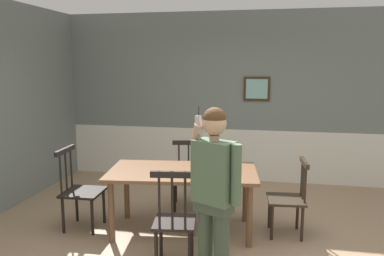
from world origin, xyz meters
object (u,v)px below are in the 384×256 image
chair_at_table_head (289,198)px  person_figure (214,187)px  chair_near_window (188,175)px  dining_table (183,178)px  chair_opposite_corner (174,221)px  chair_by_doorway (80,190)px

chair_at_table_head → person_figure: bearing=144.2°
chair_near_window → chair_at_table_head: size_ratio=1.00×
chair_at_table_head → dining_table: bearing=91.8°
chair_near_window → chair_opposite_corner: chair_opposite_corner is taller
person_figure → dining_table: bearing=-36.4°
chair_near_window → chair_by_doorway: (-1.15, -0.98, 0.03)m
chair_near_window → person_figure: 2.06m
chair_by_doorway → chair_opposite_corner: bearing=60.5°
chair_near_window → chair_opposite_corner: bearing=86.0°
chair_near_window → chair_by_doorway: size_ratio=0.91×
dining_table → chair_near_window: size_ratio=2.01×
dining_table → chair_at_table_head: size_ratio=2.01×
chair_near_window → chair_at_table_head: bearing=142.1°
chair_opposite_corner → person_figure: person_figure is taller
dining_table → chair_near_window: bearing=96.9°
chair_by_doorway → chair_near_window: bearing=128.1°
dining_table → chair_opposite_corner: (0.10, -0.84, -0.19)m
chair_opposite_corner → person_figure: bearing=-34.9°
chair_by_doorway → person_figure: size_ratio=0.61×
chair_opposite_corner → person_figure: (0.43, -0.22, 0.45)m
dining_table → chair_by_doorway: size_ratio=1.83×
chair_near_window → chair_opposite_corner: (0.20, -1.68, 0.03)m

